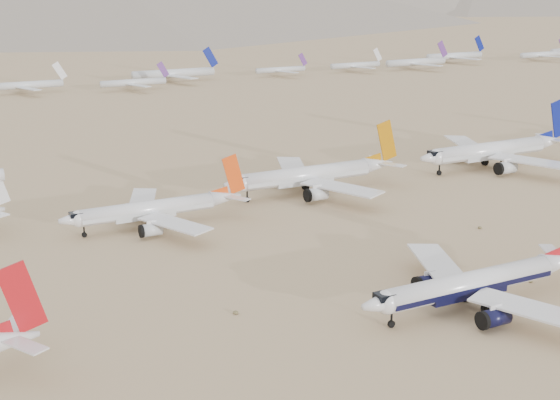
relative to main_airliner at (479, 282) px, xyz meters
name	(u,v)px	position (x,y,z in m)	size (l,w,h in m)	color
ground	(432,311)	(-8.19, 2.19, -4.48)	(7000.00, 7000.00, 0.00)	#9C7C5B
main_airliner	(479,282)	(0.00, 0.00, 0.00)	(46.22, 45.14, 16.31)	silver
row2_navy_widebody	(496,150)	(74.24, 76.68, 0.79)	(53.12, 51.95, 18.90)	silver
row2_gold_tail	(314,175)	(11.89, 77.34, 0.43)	(49.33, 48.24, 17.56)	silver
row2_orange_tail	(155,209)	(-34.63, 68.92, -0.29)	(41.92, 41.01, 14.95)	silver
distant_storage_row	(161,76)	(48.16, 299.94, -0.03)	(665.39, 65.07, 15.77)	silver
desert_scrub	(412,397)	(-28.92, -19.70, -4.20)	(233.60, 121.67, 0.63)	brown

